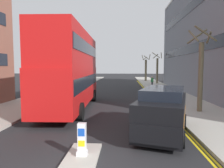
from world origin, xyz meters
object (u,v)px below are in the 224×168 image
(keep_left_bollard, at_px, (82,141))
(pedestrian_far, at_px, (152,82))
(double_decker_bus_away, at_px, (71,68))
(taxi_minivan, at_px, (163,111))

(keep_left_bollard, distance_m, pedestrian_far, 22.69)
(double_decker_bus_away, relative_size, taxi_minivan, 2.11)
(double_decker_bus_away, relative_size, pedestrian_far, 6.71)
(taxi_minivan, distance_m, pedestrian_far, 19.53)
(double_decker_bus_away, bearing_deg, keep_left_bollard, -73.43)
(double_decker_bus_away, xyz_separation_m, taxi_minivan, (5.61, -5.56, -1.96))
(double_decker_bus_away, height_order, taxi_minivan, double_decker_bus_away)
(keep_left_bollard, relative_size, pedestrian_far, 0.69)
(double_decker_bus_away, distance_m, taxi_minivan, 8.13)
(double_decker_bus_away, bearing_deg, taxi_minivan, -44.74)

